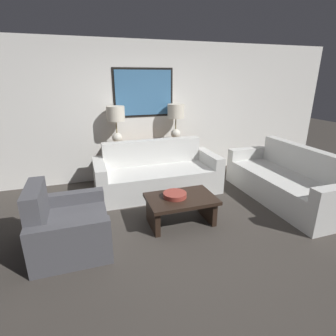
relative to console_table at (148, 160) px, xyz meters
The scene contains 10 objects.
ground_plane 2.12m from the console_table, 90.00° to the right, with size 20.00×20.00×0.00m, color #3D3833.
back_wall 0.98m from the console_table, 90.00° to the left, with size 8.54×0.12×2.65m.
console_table is the anchor object (origin of this frame).
table_lamp_left 1.05m from the console_table, behind, with size 0.33×0.33×0.71m.
table_lamp_right 1.05m from the console_table, ahead, with size 0.33×0.33×0.71m.
couch_by_back_wall 0.68m from the console_table, 90.00° to the right, with size 2.19×0.89×0.90m.
couch_by_side 2.59m from the console_table, 40.21° to the right, with size 0.89×2.19×0.90m.
coffee_table 1.85m from the console_table, 89.75° to the right, with size 0.95×0.63×0.40m.
decorative_bowl 1.81m from the console_table, 92.26° to the right, with size 0.33×0.33×0.06m.
armchair_near_back_wall 2.46m from the console_table, 127.58° to the right, with size 0.87×0.97×0.84m.
Camera 1 is at (-1.21, -2.85, 1.99)m, focal length 28.00 mm.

